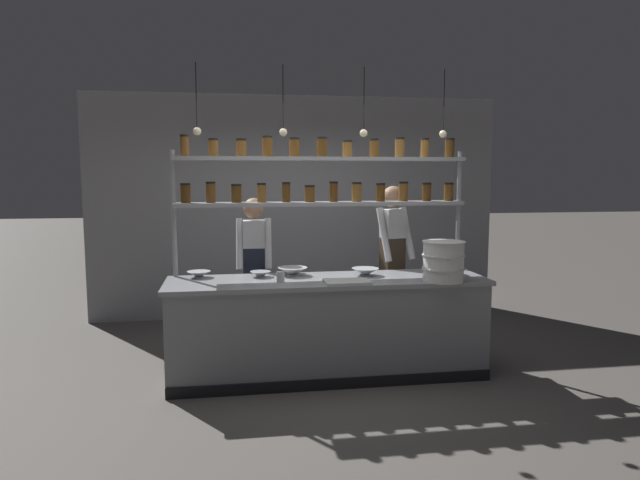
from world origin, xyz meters
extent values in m
plane|color=#5B5651|center=(0.00, 0.00, 0.00)|extent=(40.00, 40.00, 0.00)
cube|color=#939399|center=(0.00, 2.36, 1.44)|extent=(5.35, 0.12, 2.88)
cube|color=gray|center=(0.00, 0.00, 0.44)|extent=(2.89, 0.72, 0.88)
cube|color=#999BA0|center=(0.00, 0.00, 0.90)|extent=(2.95, 0.76, 0.04)
cube|color=black|center=(0.00, -0.36, 0.05)|extent=(2.89, 0.03, 0.10)
cylinder|color=#999BA0|center=(-1.39, 0.33, 1.05)|extent=(0.04, 0.04, 2.10)
cylinder|color=#999BA0|center=(1.39, 0.33, 1.05)|extent=(0.04, 0.04, 2.10)
cube|color=#999BA0|center=(0.00, 0.33, 1.59)|extent=(2.79, 0.28, 0.04)
cylinder|color=#513314|center=(-1.28, 0.33, 1.69)|extent=(0.09, 0.09, 0.16)
cylinder|color=black|center=(-1.28, 0.33, 1.79)|extent=(0.09, 0.09, 0.02)
cylinder|color=brown|center=(-1.05, 0.33, 1.70)|extent=(0.09, 0.09, 0.18)
cylinder|color=black|center=(-1.05, 0.33, 1.80)|extent=(0.09, 0.09, 0.02)
cylinder|color=#513314|center=(-0.82, 0.33, 1.69)|extent=(0.10, 0.10, 0.15)
cylinder|color=black|center=(-0.82, 0.33, 1.78)|extent=(0.10, 0.10, 0.02)
cylinder|color=brown|center=(-0.58, 0.33, 1.69)|extent=(0.09, 0.09, 0.16)
cylinder|color=black|center=(-0.58, 0.33, 1.79)|extent=(0.09, 0.09, 0.02)
cylinder|color=#513314|center=(-0.35, 0.33, 1.70)|extent=(0.08, 0.08, 0.17)
cylinder|color=black|center=(-0.35, 0.33, 1.79)|extent=(0.08, 0.08, 0.02)
cylinder|color=brown|center=(-0.12, 0.33, 1.68)|extent=(0.10, 0.10, 0.14)
cylinder|color=black|center=(-0.12, 0.33, 1.76)|extent=(0.10, 0.10, 0.02)
cylinder|color=#513314|center=(0.11, 0.33, 1.70)|extent=(0.08, 0.08, 0.18)
cylinder|color=black|center=(0.11, 0.33, 1.80)|extent=(0.09, 0.09, 0.02)
cylinder|color=brown|center=(0.34, 0.33, 1.70)|extent=(0.10, 0.10, 0.17)
cylinder|color=black|center=(0.34, 0.33, 1.79)|extent=(0.10, 0.10, 0.02)
cylinder|color=#513314|center=(0.58, 0.33, 1.69)|extent=(0.09, 0.09, 0.16)
cylinder|color=black|center=(0.58, 0.33, 1.78)|extent=(0.09, 0.09, 0.02)
cylinder|color=brown|center=(0.81, 0.33, 1.70)|extent=(0.09, 0.09, 0.17)
cylinder|color=black|center=(0.81, 0.33, 1.80)|extent=(0.09, 0.09, 0.02)
cylinder|color=#513314|center=(1.05, 0.33, 1.69)|extent=(0.09, 0.09, 0.16)
cylinder|color=black|center=(1.05, 0.33, 1.79)|extent=(0.09, 0.09, 0.02)
cylinder|color=brown|center=(1.28, 0.33, 1.69)|extent=(0.10, 0.10, 0.16)
cylinder|color=black|center=(1.28, 0.33, 1.79)|extent=(0.10, 0.10, 0.02)
cube|color=#999BA0|center=(0.00, 0.33, 2.02)|extent=(2.79, 0.28, 0.04)
cylinder|color=brown|center=(-1.28, 0.33, 2.13)|extent=(0.08, 0.08, 0.18)
cylinder|color=black|center=(-1.28, 0.33, 2.23)|extent=(0.08, 0.08, 0.02)
cylinder|color=brown|center=(-1.02, 0.33, 2.11)|extent=(0.09, 0.09, 0.15)
cylinder|color=black|center=(-1.02, 0.33, 2.20)|extent=(0.09, 0.09, 0.02)
cylinder|color=brown|center=(-0.76, 0.33, 2.11)|extent=(0.10, 0.10, 0.15)
cylinder|color=black|center=(-0.76, 0.33, 2.20)|extent=(0.10, 0.10, 0.02)
cylinder|color=brown|center=(-0.52, 0.33, 2.13)|extent=(0.10, 0.10, 0.17)
cylinder|color=black|center=(-0.52, 0.33, 2.23)|extent=(0.10, 0.10, 0.02)
cylinder|color=brown|center=(-0.26, 0.33, 2.12)|extent=(0.10, 0.10, 0.16)
cylinder|color=black|center=(-0.26, 0.33, 2.21)|extent=(0.10, 0.10, 0.02)
cylinder|color=#513314|center=(0.00, 0.33, 2.13)|extent=(0.10, 0.10, 0.17)
cylinder|color=black|center=(0.00, 0.33, 2.22)|extent=(0.10, 0.10, 0.02)
cylinder|color=brown|center=(0.25, 0.33, 2.11)|extent=(0.09, 0.09, 0.14)
cylinder|color=black|center=(0.25, 0.33, 2.19)|extent=(0.09, 0.09, 0.02)
cylinder|color=brown|center=(0.51, 0.33, 2.12)|extent=(0.09, 0.09, 0.16)
cylinder|color=black|center=(0.51, 0.33, 2.21)|extent=(0.09, 0.09, 0.02)
cylinder|color=brown|center=(0.77, 0.33, 2.13)|extent=(0.09, 0.09, 0.17)
cylinder|color=black|center=(0.77, 0.33, 2.22)|extent=(0.09, 0.09, 0.02)
cylinder|color=brown|center=(1.03, 0.33, 2.13)|extent=(0.08, 0.08, 0.17)
cylinder|color=black|center=(1.03, 0.33, 2.22)|extent=(0.08, 0.08, 0.02)
cylinder|color=#513314|center=(1.28, 0.33, 2.13)|extent=(0.09, 0.09, 0.17)
cylinder|color=black|center=(1.28, 0.33, 2.22)|extent=(0.10, 0.10, 0.02)
cylinder|color=black|center=(-0.72, 0.73, 0.39)|extent=(0.11, 0.11, 0.79)
cylinder|color=black|center=(-0.56, 0.72, 0.39)|extent=(0.11, 0.11, 0.79)
cube|color=#232838|center=(-0.64, 0.73, 0.96)|extent=(0.23, 0.18, 0.34)
cube|color=white|center=(-0.64, 0.73, 1.27)|extent=(0.23, 0.19, 0.28)
sphere|color=#A37A5B|center=(-0.64, 0.73, 1.53)|extent=(0.21, 0.21, 0.21)
cylinder|color=white|center=(-0.79, 0.67, 1.17)|extent=(0.08, 0.25, 0.52)
cylinder|color=white|center=(-0.50, 0.66, 1.17)|extent=(0.08, 0.25, 0.52)
cylinder|color=black|center=(0.73, 0.62, 0.42)|extent=(0.11, 0.11, 0.85)
cylinder|color=black|center=(0.88, 0.67, 0.42)|extent=(0.11, 0.11, 0.85)
cube|color=#473828|center=(0.81, 0.65, 1.03)|extent=(0.26, 0.23, 0.37)
cube|color=white|center=(0.81, 0.65, 1.36)|extent=(0.26, 0.24, 0.30)
sphere|color=#A37A5B|center=(0.81, 0.65, 1.64)|extent=(0.22, 0.22, 0.22)
cylinder|color=white|center=(0.68, 0.55, 1.26)|extent=(0.14, 0.27, 0.56)
cylinder|color=white|center=(0.96, 0.63, 1.26)|extent=(0.14, 0.27, 0.56)
cylinder|color=white|center=(1.01, -0.28, 0.97)|extent=(0.36, 0.36, 0.11)
cylinder|color=silver|center=(1.01, -0.28, 1.04)|extent=(0.38, 0.38, 0.01)
cylinder|color=white|center=(1.01, -0.28, 1.10)|extent=(0.36, 0.36, 0.11)
cylinder|color=silver|center=(1.01, -0.28, 1.16)|extent=(0.38, 0.38, 0.01)
cylinder|color=white|center=(1.01, -0.28, 1.22)|extent=(0.36, 0.36, 0.11)
cylinder|color=silver|center=(1.01, -0.28, 1.28)|extent=(0.38, 0.38, 0.01)
cube|color=silver|center=(0.13, -0.24, 0.93)|extent=(0.40, 0.26, 0.02)
cylinder|color=silver|center=(0.38, 0.10, 0.93)|extent=(0.12, 0.12, 0.01)
cone|color=silver|center=(0.38, 0.10, 0.96)|extent=(0.26, 0.26, 0.07)
cylinder|color=silver|center=(-0.30, 0.21, 0.93)|extent=(0.13, 0.13, 0.01)
cone|color=silver|center=(-0.30, 0.21, 0.96)|extent=(0.28, 0.28, 0.08)
cylinder|color=#B2B7BC|center=(-0.61, 0.18, 0.93)|extent=(0.09, 0.09, 0.01)
cone|color=#B2B7BC|center=(-0.61, 0.18, 0.95)|extent=(0.19, 0.19, 0.05)
cylinder|color=silver|center=(-1.18, 0.25, 0.93)|extent=(0.10, 0.10, 0.01)
cone|color=silver|center=(-1.18, 0.25, 0.95)|extent=(0.22, 0.22, 0.06)
cylinder|color=silver|center=(-0.44, -0.10, 0.97)|extent=(0.07, 0.07, 0.10)
cylinder|color=black|center=(-1.15, 0.00, 2.54)|extent=(0.01, 0.01, 0.58)
sphere|color=#F9E5B2|center=(-1.15, 0.00, 2.25)|extent=(0.07, 0.07, 0.07)
cylinder|color=black|center=(-0.40, 0.00, 2.54)|extent=(0.01, 0.01, 0.58)
sphere|color=#F9E5B2|center=(-0.40, 0.00, 2.25)|extent=(0.07, 0.07, 0.07)
cylinder|color=black|center=(0.33, 0.00, 2.54)|extent=(0.01, 0.01, 0.58)
sphere|color=#F9E5B2|center=(0.33, 0.00, 2.25)|extent=(0.07, 0.07, 0.07)
cylinder|color=black|center=(1.08, 0.00, 2.54)|extent=(0.01, 0.01, 0.58)
sphere|color=#F9E5B2|center=(1.08, 0.00, 2.25)|extent=(0.07, 0.07, 0.07)
camera|label=1|loc=(-0.88, -5.10, 1.89)|focal=32.00mm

